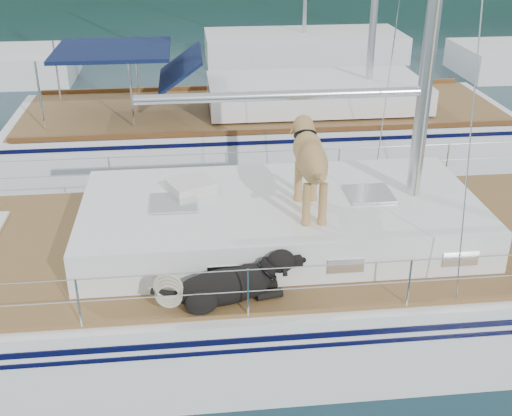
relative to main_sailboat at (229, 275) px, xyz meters
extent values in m
plane|color=black|center=(-0.10, 0.01, -0.68)|extent=(120.00, 120.00, 0.00)
cube|color=white|center=(-0.10, 0.01, -0.18)|extent=(12.00, 3.80, 1.40)
cube|color=brown|center=(-0.10, 0.01, 0.55)|extent=(11.52, 3.50, 0.06)
cube|color=white|center=(0.70, 0.01, 0.85)|extent=(5.20, 2.50, 0.55)
cylinder|color=silver|center=(0.70, 0.01, 2.53)|extent=(3.60, 0.12, 0.12)
cylinder|color=silver|center=(-0.10, -1.74, 1.14)|extent=(10.56, 0.01, 0.01)
cylinder|color=silver|center=(-0.10, 1.76, 1.14)|extent=(10.56, 0.01, 0.01)
cube|color=#1C2EB2|center=(-0.90, 1.23, 0.60)|extent=(0.87, 0.73, 0.06)
cube|color=silver|center=(-0.46, 0.41, 1.20)|extent=(0.72, 0.67, 0.15)
torus|color=beige|center=(-0.76, -1.67, 0.94)|extent=(0.44, 0.19, 0.42)
cube|color=white|center=(1.22, 6.30, -0.23)|extent=(11.00, 3.50, 1.30)
cube|color=brown|center=(1.22, 6.30, 0.42)|extent=(10.56, 3.29, 0.06)
cube|color=white|center=(2.42, 6.30, 0.77)|extent=(4.80, 2.30, 0.55)
cube|color=#112048|center=(-1.98, 6.30, 1.82)|extent=(2.40, 2.30, 0.08)
cube|color=white|center=(3.90, 16.01, -0.28)|extent=(7.20, 3.00, 1.10)
camera|label=1|loc=(-0.45, -7.56, 4.70)|focal=45.00mm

